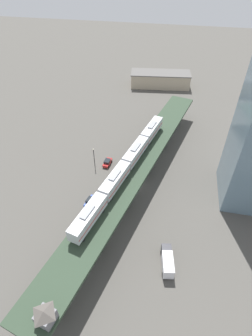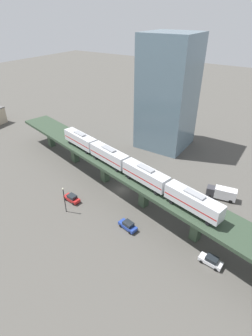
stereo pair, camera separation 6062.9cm
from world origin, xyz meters
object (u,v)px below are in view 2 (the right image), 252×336
Objects in this scene: office_tower at (168,94)px; street_car_blue at (128,225)px; subway_train at (126,164)px; street_lamp at (64,198)px; street_car_white at (211,261)px; street_car_red at (72,198)px; delivery_truck at (222,193)px.

street_car_blue is at bearing -163.93° from office_tower.
street_lamp is (-12.06, 9.23, -6.13)m from subway_train.
street_car_white is 0.13× the size of office_tower.
street_car_red is at bearing 88.71° from street_car_blue.
street_car_white and street_car_red have the same top height.
street_car_white is 0.66× the size of street_lamp.
street_car_blue is 0.63× the size of delivery_truck.
street_lamp is (-4.08, 33.70, 3.17)m from street_car_white.
delivery_truck is at bearing -32.42° from street_car_blue.
office_tower is (34.03, 6.09, 7.77)m from subway_train.
street_car_red is 0.13× the size of office_tower.
street_car_red is (0.38, 17.04, 0.00)m from street_car_blue.
street_lamp is at bearing 96.90° from street_car_white.
subway_train reaches higher than street_car_red.
office_tower is (42.36, -4.72, 17.06)m from street_car_red.
street_car_red is 5.15m from street_lamp.
subway_train is at bearing -52.40° from street_car_red.
subway_train is 10.47× the size of street_car_blue.
street_car_blue is 17.04m from street_car_red.
street_car_red is at bearing 90.55° from street_car_white.
subway_train reaches higher than street_lamp.
street_lamp is at bearing 142.59° from subway_train.
street_car_blue is 16.13m from street_lamp.
delivery_truck is 0.21× the size of office_tower.
street_car_blue is at bearing -77.75° from street_lamp.
subway_train is 14.18m from street_car_blue.
subway_train is 16.38m from street_lamp.
delivery_truck reaches higher than street_car_white.
street_lamp is at bearing 102.25° from street_car_blue.
subway_train is 35.44m from office_tower.
office_tower reaches higher than subway_train.
delivery_truck is at bearing -49.21° from street_lamp.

